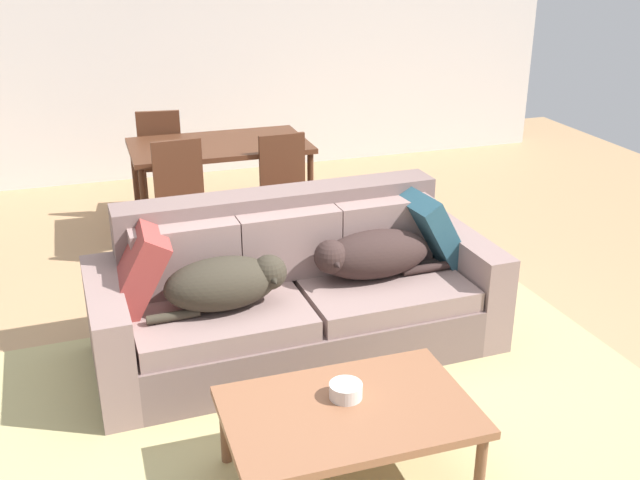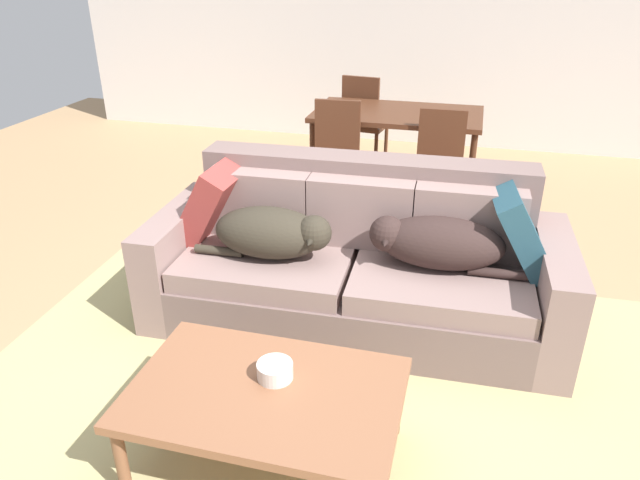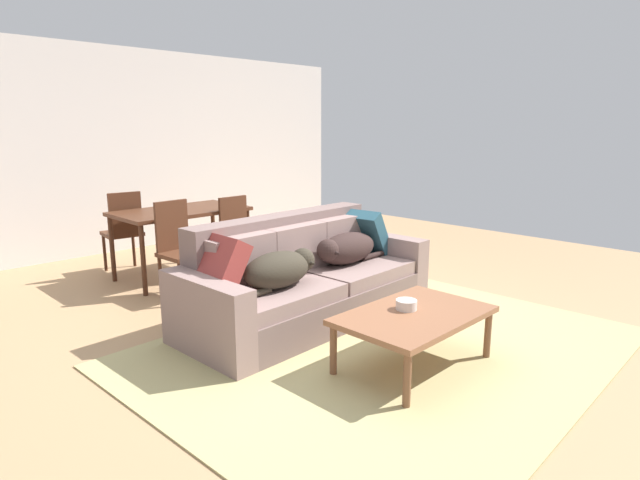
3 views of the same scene
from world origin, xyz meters
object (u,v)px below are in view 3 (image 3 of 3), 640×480
Objects in this scene: throw_pillow_by_right_arm at (363,233)px; dining_chair_near_right at (240,234)px; dining_chair_near_left at (179,245)px; dining_chair_far_left at (124,228)px; couch at (304,281)px; dining_table at (181,216)px; throw_pillow_by_left_arm at (217,267)px; dog_on_left_cushion at (280,269)px; coffee_table at (414,318)px; bowl_on_coffee_table at (406,305)px; dog_on_right_cushion at (345,249)px.

throw_pillow_by_right_arm is 1.45m from dining_chair_near_right.
dining_chair_far_left is (-0.01, 1.20, 0.01)m from dining_chair_near_left.
dining_table is at bearing 89.71° from couch.
couch is 1.70× the size of dining_table.
couch is 5.09× the size of throw_pillow_by_right_arm.
couch is 2.60× the size of dining_chair_near_right.
dining_chair_far_left is at bearing 118.58° from throw_pillow_by_right_arm.
couch is 0.94m from throw_pillow_by_left_arm.
dog_on_left_cushion reaches higher than coffee_table.
couch is 1.18m from bowl_on_coffee_table.
throw_pillow_by_left_arm is 1.51m from coffee_table.
dining_chair_near_left is (-0.01, 1.53, -0.05)m from dog_on_left_cushion.
dining_chair_near_left is (0.44, 1.32, -0.12)m from throw_pillow_by_left_arm.
dining_chair_near_left reaches higher than dog_on_right_cushion.
dining_table reaches higher than coffee_table.
throw_pillow_by_left_arm is 1.78m from throw_pillow_by_right_arm.
throw_pillow_by_right_arm is 0.33× the size of dining_table.
dining_chair_far_left reaches higher than bowl_on_coffee_table.
dog_on_left_cushion is at bearing 98.05° from dining_chair_far_left.
coffee_table is 1.15× the size of dining_chair_far_left.
throw_pillow_by_left_arm is 1.39m from dining_chair_near_left.
dining_chair_near_left reaches higher than couch.
dining_chair_far_left reaches higher than dog_on_right_cushion.
couch is at bearing -74.79° from dining_chair_near_left.
dining_chair_near_left reaches higher than throw_pillow_by_right_arm.
throw_pillow_by_left_arm is at bearing -111.86° from dining_chair_near_left.
bowl_on_coffee_table is at bearing -72.97° from dog_on_left_cushion.
dining_chair_far_left is (-0.34, 3.79, 0.17)m from coffee_table.
dining_chair_far_left reaches higher than throw_pillow_by_left_arm.
dog_on_left_cushion is 0.56× the size of dining_table.
dining_chair_far_left reaches higher than dog_on_left_cushion.
throw_pillow_by_right_arm is 1.61m from bowl_on_coffee_table.
dog_on_left_cushion is at bearing -93.04° from dining_chair_near_left.
throw_pillow_by_right_arm is 2.81m from dining_chair_far_left.
dog_on_right_cushion is 1.68m from dining_chair_near_left.
dog_on_left_cushion is at bearing -25.16° from throw_pillow_by_left_arm.
dining_chair_near_right reaches higher than throw_pillow_by_left_arm.
dining_chair_far_left is at bearing 86.78° from dining_chair_near_left.
throw_pillow_by_right_arm is 1.84m from dining_chair_near_left.
dining_chair_near_left is at bearing -122.72° from dining_table.
throw_pillow_by_left_arm is at bearing -178.17° from throw_pillow_by_right_arm.
couch is at bearing -88.46° from dining_table.
dog_on_left_cushion is at bearing -168.57° from throw_pillow_by_right_arm.
throw_pillow_by_right_arm is (0.44, 0.16, 0.06)m from dog_on_right_cushion.
couch is at bearing 84.89° from bowl_on_coffee_table.
throw_pillow_by_left_arm is 0.42× the size of coffee_table.
coffee_table is at bearing -75.09° from dog_on_left_cushion.
dining_chair_near_left is at bearing 120.44° from dog_on_right_cushion.
throw_pillow_by_left_arm is 1.44m from bowl_on_coffee_table.
couch is 1.42m from dining_chair_near_left.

